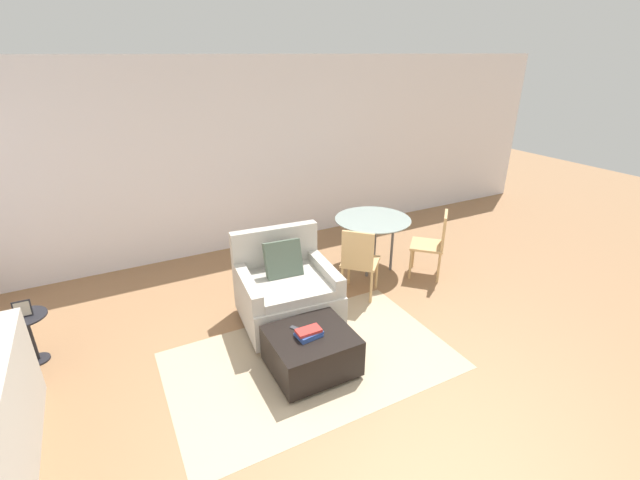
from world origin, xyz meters
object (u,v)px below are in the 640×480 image
Objects in this scene: ottoman at (311,350)px; dining_table at (373,225)px; side_table at (29,330)px; picture_frame at (22,309)px; dining_chair_near_right at (435,240)px; dining_chair_near_left at (359,259)px; armchair at (286,291)px; book_stack at (309,333)px; tv_remote_primary at (297,329)px.

ottoman is 2.30m from dining_table.
picture_frame is at bearing 90.00° from side_table.
dining_table is 1.13× the size of dining_chair_near_right.
dining_table is 1.13× the size of dining_chair_near_left.
picture_frame is at bearing 168.39° from armchair.
armchair is at bearing -176.36° from dining_chair_near_left.
book_stack is 0.27× the size of dining_chair_near_right.
picture_frame is at bearing 149.43° from ottoman.
book_stack is 2.66m from picture_frame.
book_stack is 1.66× the size of tv_remote_primary.
ottoman is 5.12× the size of tv_remote_primary.
armchair is 1.71m from dining_table.
dining_chair_near_left is 1.17m from dining_chair_near_right.
book_stack is at bearing -100.40° from armchair.
tv_remote_primary is (-0.08, 0.12, 0.19)m from ottoman.
book_stack is 0.27× the size of dining_chair_near_left.
book_stack is 2.49m from dining_chair_near_right.
book_stack is 0.48× the size of side_table.
dining_chair_near_right is (2.36, 0.80, 0.11)m from tv_remote_primary.
tv_remote_primary is 2.26m from dining_table.
armchair reaches higher than book_stack.
dining_chair_near_left is at bearing 34.01° from tv_remote_primary.
armchair is at bearing 73.89° from tv_remote_primary.
dining_table is at bearing 22.55° from armchair.
picture_frame is at bearing 172.67° from dining_chair_near_left.
dining_chair_near_right reaches higher than tv_remote_primary.
tv_remote_primary is 2.49m from dining_chair_near_right.
armchair reaches higher than picture_frame.
book_stack is 0.15m from tv_remote_primary.
ottoman is 2.68m from side_table.
picture_frame is 0.17× the size of dining_chair_near_left.
dining_table is (1.56, 0.65, 0.26)m from armchair.
dining_chair_near_right is at bearing -45.00° from dining_table.
ottoman is (-0.13, -0.86, -0.15)m from armchair.
ottoman is 3.09× the size of book_stack.
tv_remote_primary is (-0.05, 0.14, -0.03)m from book_stack.
ottoman is at bearing -55.75° from tv_remote_primary.
armchair is 1.19× the size of dining_chair_near_left.
picture_frame is (-2.27, 1.38, 0.15)m from book_stack.
book_stack reaches higher than ottoman.
tv_remote_primary is at bearing -145.99° from dining_chair_near_left.
tv_remote_primary is 0.16× the size of dining_chair_near_left.
book_stack is (-0.03, -0.02, 0.22)m from ottoman.
side_table is (-2.22, 1.24, -0.05)m from tv_remote_primary.
tv_remote_primary is at bearing 124.25° from ottoman.
picture_frame is at bearing 150.84° from tv_remote_primary.
ottoman is at bearing -140.12° from dining_chair_near_left.
armchair is 0.99m from dining_chair_near_left.
ottoman is 0.22m from book_stack.
armchair is 0.90m from book_stack.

